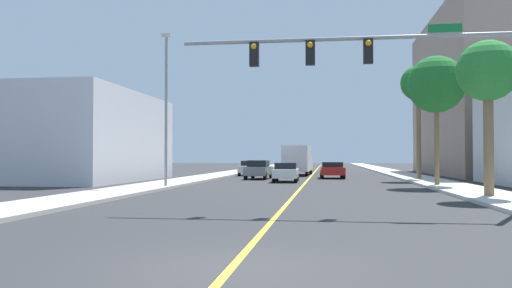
{
  "coord_description": "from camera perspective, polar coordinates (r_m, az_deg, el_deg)",
  "views": [
    {
      "loc": [
        1.57,
        -8.4,
        1.82
      ],
      "look_at": [
        -2.45,
        20.4,
        2.55
      ],
      "focal_mm": 36.08,
      "sensor_mm": 36.0,
      "label": 1
    }
  ],
  "objects": [
    {
      "name": "street_lamp",
      "position": [
        30.47,
        -9.94,
        4.61
      ],
      "size": [
        0.56,
        0.28,
        8.87
      ],
      "color": "gray",
      "rests_on": "sidewalk_left"
    },
    {
      "name": "lane_marking_center",
      "position": [
        50.46,
        6.18,
        -3.48
      ],
      "size": [
        0.16,
        144.0,
        0.01
      ],
      "primitive_type": "cube",
      "color": "yellow",
      "rests_on": "ground"
    },
    {
      "name": "palm_far",
      "position": [
        41.87,
        17.55,
        6.25
      ],
      "size": [
        2.7,
        2.7,
        8.73
      ],
      "color": "brown",
      "rests_on": "sidewalk_right"
    },
    {
      "name": "car_gray",
      "position": [
        42.11,
        0.29,
        -2.85
      ],
      "size": [
        1.9,
        4.42,
        1.54
      ],
      "rotation": [
        0.0,
        0.0,
        -0.03
      ],
      "color": "slate",
      "rests_on": "ground"
    },
    {
      "name": "palm_near",
      "position": [
        24.65,
        24.31,
        7.11
      ],
      "size": [
        2.64,
        2.64,
        6.74
      ],
      "color": "brown",
      "rests_on": "sidewalk_right"
    },
    {
      "name": "ground",
      "position": [
        50.46,
        6.18,
        -3.49
      ],
      "size": [
        192.0,
        192.0,
        0.0
      ],
      "primitive_type": "plane",
      "color": "#2D2D30"
    },
    {
      "name": "palm_mid",
      "position": [
        33.09,
        19.35,
        6.18
      ],
      "size": [
        3.44,
        3.44,
        7.77
      ],
      "color": "brown",
      "rests_on": "sidewalk_right"
    },
    {
      "name": "sidewalk_left",
      "position": [
        51.48,
        -3.66,
        -3.37
      ],
      "size": [
        3.08,
        168.0,
        0.15
      ],
      "primitive_type": "cube",
      "color": "#B2ADA3",
      "rests_on": "ground"
    },
    {
      "name": "delivery_truck",
      "position": [
        50.67,
        4.66,
        -1.73
      ],
      "size": [
        2.64,
        8.31,
        2.86
      ],
      "rotation": [
        0.0,
        0.0,
        -0.03
      ],
      "color": "silver",
      "rests_on": "ground"
    },
    {
      "name": "car_silver",
      "position": [
        50.21,
        -0.69,
        -2.66
      ],
      "size": [
        1.9,
        4.55,
        1.44
      ],
      "rotation": [
        0.0,
        0.0,
        3.17
      ],
      "color": "#BCBCC1",
      "rests_on": "ground"
    },
    {
      "name": "traffic_signal_mast",
      "position": [
        17.99,
        15.01,
        8.07
      ],
      "size": [
        11.2,
        0.36,
        6.09
      ],
      "color": "gray",
      "rests_on": "sidewalk_right"
    },
    {
      "name": "car_white",
      "position": [
        37.48,
        3.34,
        -3.09
      ],
      "size": [
        1.86,
        4.21,
        1.39
      ],
      "rotation": [
        0.0,
        0.0,
        0.03
      ],
      "color": "white",
      "rests_on": "ground"
    },
    {
      "name": "car_red",
      "position": [
        43.93,
        8.44,
        -2.84
      ],
      "size": [
        2.12,
        4.1,
        1.37
      ],
      "rotation": [
        0.0,
        0.0,
        0.04
      ],
      "color": "red",
      "rests_on": "ground"
    },
    {
      "name": "sidewalk_right",
      "position": [
        50.94,
        16.13,
        -3.34
      ],
      "size": [
        3.08,
        168.0,
        0.15
      ],
      "primitive_type": "cube",
      "color": "beige",
      "rests_on": "ground"
    },
    {
      "name": "building_left_near",
      "position": [
        43.53,
        -23.59,
        0.68
      ],
      "size": [
        17.64,
        15.86,
        6.66
      ],
      "primitive_type": "cube",
      "color": "silver",
      "rests_on": "ground"
    }
  ]
}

